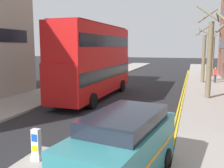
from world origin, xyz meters
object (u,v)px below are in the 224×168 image
object	(u,v)px
double_decker_bus_away	(94,59)
pedestrian_far	(215,75)
taxi_minivan	(122,150)
keep_left_bollard	(36,146)

from	to	relation	value
double_decker_bus_away	pedestrian_far	distance (m)	14.76
pedestrian_far	taxi_minivan	bearing A→B (deg)	-100.45
keep_left_bollard	pedestrian_far	world-z (taller)	pedestrian_far
taxi_minivan	keep_left_bollard	bearing A→B (deg)	171.66
keep_left_bollard	pedestrian_far	bearing A→B (deg)	71.62
taxi_minivan	pedestrian_far	bearing A→B (deg)	79.55
keep_left_bollard	pedestrian_far	size ratio (longest dim) A/B	0.69
double_decker_bus_away	taxi_minivan	size ratio (longest dim) A/B	2.15
keep_left_bollard	double_decker_bus_away	world-z (taller)	double_decker_bus_away
double_decker_bus_away	taxi_minivan	world-z (taller)	double_decker_bus_away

